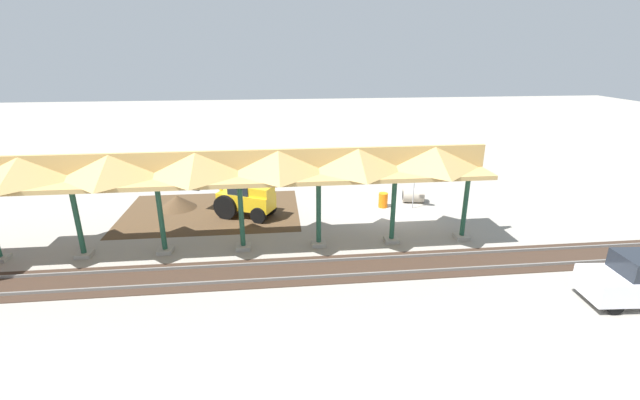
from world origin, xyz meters
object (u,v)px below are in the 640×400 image
at_px(stop_sign, 414,179).
at_px(traffic_barrel, 383,200).
at_px(backhoe, 244,195).
at_px(concrete_pipe, 413,195).

relative_size(stop_sign, traffic_barrel, 2.82).
bearing_deg(traffic_barrel, stop_sign, 167.12).
height_order(backhoe, concrete_pipe, backhoe).
distance_m(stop_sign, traffic_barrel, 2.26).
xyz_separation_m(backhoe, concrete_pipe, (-10.47, -1.25, -0.83)).
height_order(stop_sign, concrete_pipe, stop_sign).
bearing_deg(concrete_pipe, stop_sign, 70.98).
relative_size(stop_sign, backhoe, 0.50).
bearing_deg(backhoe, concrete_pipe, -173.20).
bearing_deg(backhoe, traffic_barrel, -176.06).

